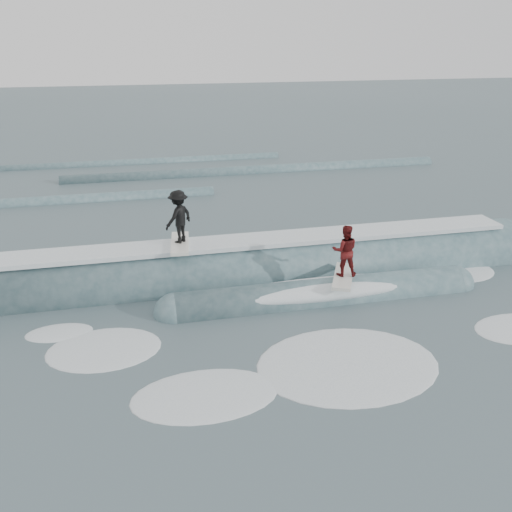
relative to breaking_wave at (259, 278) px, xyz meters
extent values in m
plane|color=#384F52|center=(-0.27, -2.97, -0.04)|extent=(160.00, 160.00, 0.00)
cylinder|color=#395860|center=(-0.27, 0.33, -0.04)|extent=(19.18, 2.33, 2.33)
sphere|color=#395860|center=(9.32, 0.33, -0.04)|extent=(2.33, 2.33, 2.33)
cylinder|color=#395860|center=(1.53, -1.87, -0.04)|extent=(9.00, 1.24, 1.24)
sphere|color=#395860|center=(-2.97, -1.87, -0.04)|extent=(1.24, 1.24, 1.24)
sphere|color=#395860|center=(6.03, -1.87, -0.04)|extent=(1.24, 1.24, 1.24)
cube|color=white|center=(-0.27, 0.33, 1.20)|extent=(18.00, 1.30, 0.14)
ellipsoid|color=white|center=(1.53, -1.87, 0.26)|extent=(7.60, 1.30, 0.60)
cube|color=white|center=(-2.52, 0.33, 1.32)|extent=(0.78, 2.05, 0.10)
imported|color=black|center=(-2.52, 0.33, 2.21)|extent=(1.22, 1.19, 1.68)
cube|color=silver|center=(2.18, -1.87, 0.63)|extent=(1.35, 2.04, 0.10)
imported|color=#510F0F|center=(2.18, -1.87, 1.48)|extent=(0.89, 0.77, 1.59)
ellipsoid|color=white|center=(6.78, -0.84, -0.04)|extent=(2.58, 1.76, 0.10)
ellipsoid|color=white|center=(-2.72, -6.00, -0.04)|extent=(3.02, 2.06, 0.10)
ellipsoid|color=white|center=(0.88, -5.54, -0.04)|extent=(4.36, 2.97, 0.10)
ellipsoid|color=white|center=(-4.95, -3.41, -0.04)|extent=(2.62, 1.79, 0.10)
ellipsoid|color=white|center=(-6.14, -2.25, -0.04)|extent=(2.01, 1.37, 0.10)
cylinder|color=#395860|center=(3.53, 15.03, -0.04)|extent=(22.00, 0.80, 0.80)
cylinder|color=#395860|center=(-5.15, 19.03, -0.04)|extent=(22.00, 0.60, 0.60)
camera|label=1|loc=(-4.09, -16.73, 7.55)|focal=40.00mm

